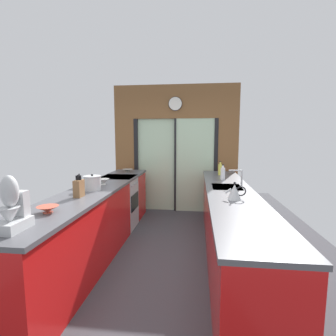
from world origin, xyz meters
TOP-DOWN VIEW (x-y plane):
  - ground_plane at (0.00, 0.60)m, footprint 5.04×7.60m
  - back_wall_unit at (0.00, 2.40)m, footprint 2.64×0.12m
  - left_counter_run at (-0.91, 0.13)m, footprint 0.62×3.80m
  - right_counter_run at (0.91, 0.30)m, footprint 0.62×3.80m
  - sink_faucet at (1.06, 0.55)m, footprint 0.19×0.02m
  - oven_range at (-0.91, 1.25)m, footprint 0.60×0.60m
  - mixing_bowl_near at (-0.89, -0.88)m, footprint 0.20×0.20m
  - mixing_bowl_mid at (-0.89, 0.50)m, footprint 0.18×0.18m
  - mixing_bowl_far at (-0.89, 1.79)m, footprint 0.22×0.22m
  - knife_block at (-0.89, -0.26)m, footprint 0.08×0.14m
  - stand_mixer at (-0.89, -1.32)m, footprint 0.17×0.27m
  - stock_pot at (-0.89, 0.11)m, footprint 0.23×0.23m
  - kettle at (0.89, -0.17)m, footprint 0.23×0.15m
  - soap_bottle_near at (0.89, 1.14)m, footprint 0.07×0.07m
  - soap_bottle_far at (0.89, 1.64)m, footprint 0.07×0.07m

SIDE VIEW (x-z plane):
  - ground_plane at x=0.00m, z-range -0.02..0.00m
  - oven_range at x=-0.91m, z-range 0.00..0.92m
  - right_counter_run at x=0.91m, z-range 0.00..0.92m
  - left_counter_run at x=-0.91m, z-range 0.01..0.93m
  - mixing_bowl_near at x=-0.89m, z-range 0.92..0.99m
  - mixing_bowl_far at x=-0.89m, z-range 0.92..0.99m
  - mixing_bowl_mid at x=-0.89m, z-range 0.92..1.01m
  - kettle at x=0.89m, z-range 0.91..1.11m
  - stock_pot at x=-0.89m, z-range 0.91..1.12m
  - knife_block at x=-0.89m, z-range 0.89..1.16m
  - soap_bottle_near at x=0.89m, z-range 0.90..1.15m
  - soap_bottle_far at x=0.89m, z-range 0.90..1.16m
  - stand_mixer at x=-0.89m, z-range 0.87..1.29m
  - sink_faucet at x=1.06m, z-range 0.96..1.21m
  - back_wall_unit at x=0.00m, z-range 0.17..2.87m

